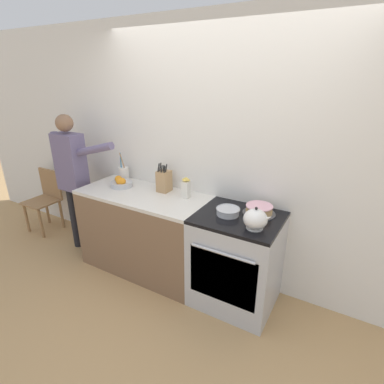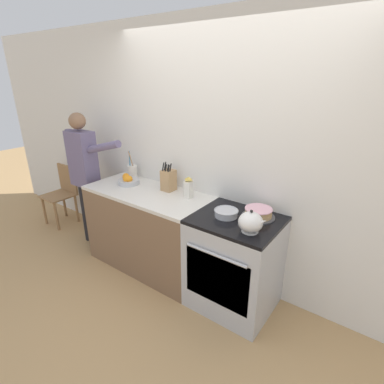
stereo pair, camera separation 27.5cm
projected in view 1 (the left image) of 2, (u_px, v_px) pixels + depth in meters
The scene contains 13 objects.
ground_plane at pixel (187, 306), 2.87m from camera, with size 16.00×16.00×0.00m, color tan.
wall_back at pixel (220, 159), 2.92m from camera, with size 8.00×0.04×2.60m.
counter_cabinet at pixel (145, 232), 3.30m from camera, with size 1.41×0.63×0.91m.
stove_range at pixel (236, 260), 2.79m from camera, with size 0.75×0.67×0.91m.
layer_cake at pixel (259, 210), 2.66m from camera, with size 0.29×0.29×0.08m.
tea_kettle at pixel (256, 219), 2.39m from camera, with size 0.24×0.19×0.19m.
mixing_bowl at pixel (228, 211), 2.65m from camera, with size 0.21×0.21×0.06m.
knife_block at pixel (164, 181), 3.15m from camera, with size 0.12×0.14×0.31m.
utensil_crock at pixel (124, 174), 3.48m from camera, with size 0.12×0.12×0.34m.
fruit_bowl at pixel (121, 183), 3.30m from camera, with size 0.24×0.24×0.12m.
milk_carton at pixel (186, 188), 2.98m from camera, with size 0.07×0.07×0.22m.
person_baker at pixel (73, 173), 3.48m from camera, with size 0.94×0.20×1.67m.
dining_chair at pixel (46, 196), 4.16m from camera, with size 0.40×0.40×0.85m.
Camera 1 is at (1.18, -1.93, 2.08)m, focal length 28.00 mm.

